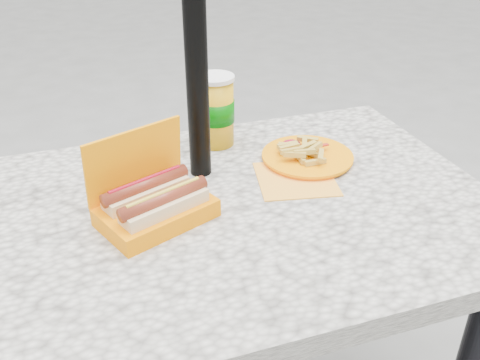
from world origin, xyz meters
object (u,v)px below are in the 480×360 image
object	(u,v)px
fries_plate	(305,157)
soda_cup	(216,110)
hotdog_box	(154,203)
umbrella_pole	(195,24)

from	to	relation	value
fries_plate	soda_cup	world-z (taller)	soda_cup
fries_plate	soda_cup	size ratio (longest dim) A/B	1.60
hotdog_box	soda_cup	size ratio (longest dim) A/B	1.41
fries_plate	soda_cup	distance (m)	0.26
soda_cup	fries_plate	bearing A→B (deg)	-43.46
hotdog_box	umbrella_pole	bearing A→B (deg)	27.20
hotdog_box	fries_plate	size ratio (longest dim) A/B	0.88
umbrella_pole	hotdog_box	xyz separation A→B (m)	(-0.14, -0.16, -0.31)
umbrella_pole	fries_plate	world-z (taller)	umbrella_pole
umbrella_pole	hotdog_box	bearing A→B (deg)	-130.83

